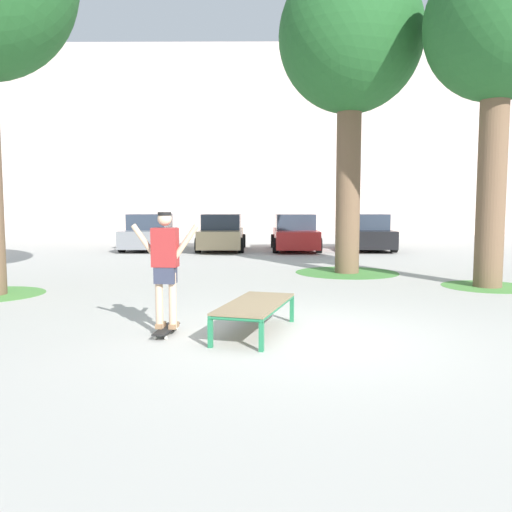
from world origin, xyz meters
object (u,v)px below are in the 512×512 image
skater (165,262)px  car_tan (222,233)px  skateboard (166,329)px  car_black (367,233)px  tree_near_right (498,31)px  tree_mid_back (350,42)px  car_red (295,234)px  skate_box (255,306)px  car_grey (150,233)px

skater → car_tan: skater is taller
car_tan → skateboard: bearing=-89.1°
car_black → tree_near_right: bearing=-85.8°
skater → tree_mid_back: (3.78, 7.16, 5.17)m
car_black → skateboard: bearing=-111.5°
tree_near_right → car_black: bearing=94.2°
car_red → car_black: 3.07m
skateboard → tree_mid_back: 10.17m
skate_box → car_red: (1.52, 14.49, 0.28)m
skateboard → car_black: (5.87, 14.88, 0.61)m
car_red → car_grey: bearing=177.5°
tree_mid_back → skateboard: bearing=-117.8°
tree_near_right → car_tan: tree_near_right is taller
car_tan → car_red: size_ratio=1.00×
skate_box → skater: skater is taller
skateboard → car_black: car_black is taller
car_red → skateboard: bearing=-100.9°
car_grey → car_red: (6.10, -0.27, 0.00)m
car_tan → skater: bearing=-89.1°
skater → skateboard: bearing=-96.4°
tree_mid_back → tree_near_right: bearing=-41.8°
car_grey → car_tan: (3.05, -0.19, 0.00)m
tree_near_right → car_tan: bearing=124.4°
skate_box → car_tan: 14.65m
skater → car_tan: bearing=90.9°
skateboard → skate_box: bearing=3.8°
car_grey → car_red: 6.11m
skate_box → tree_mid_back: (2.49, 7.07, 5.82)m
skateboard → car_tan: bearing=90.9°
tree_near_right → car_red: bearing=110.9°
tree_near_right → car_red: tree_near_right is taller
tree_near_right → car_grey: (-9.91, 10.22, -5.01)m
skater → car_black: 16.00m
tree_near_right → car_grey: tree_near_right is taller
car_grey → car_black: 9.16m
skate_box → skateboard: size_ratio=2.49×
skater → car_black: bearing=68.5°
car_tan → car_red: 3.05m
skater → tree_mid_back: bearing=62.1°
skate_box → tree_near_right: size_ratio=0.27×
skate_box → skater: (-1.29, -0.08, 0.66)m
skate_box → tree_mid_back: tree_mid_back is taller
tree_near_right → car_black: size_ratio=1.78×
skate_box → car_black: bearing=72.8°
car_black → skater: bearing=-111.5°
skate_box → car_grey: (-4.59, 14.76, 0.28)m
tree_mid_back → skater: bearing=-117.9°
skate_box → car_tan: (-1.53, 14.57, 0.28)m
skater → tree_near_right: size_ratio=0.22×
tree_near_right → car_tan: 13.14m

